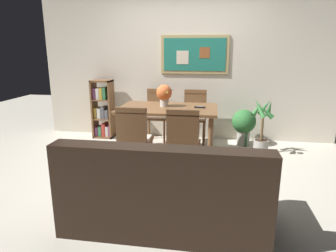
% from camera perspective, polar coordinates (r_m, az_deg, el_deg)
% --- Properties ---
extents(ground_plane, '(12.00, 12.00, 0.00)m').
position_cam_1_polar(ground_plane, '(4.04, 0.83, -8.58)').
color(ground_plane, beige).
extents(wall_back_with_painting, '(5.20, 0.14, 2.60)m').
position_cam_1_polar(wall_back_with_painting, '(5.37, 3.48, 11.51)').
color(wall_back_with_painting, beige).
rests_on(wall_back_with_painting, ground_plane).
extents(dining_table, '(1.43, 0.92, 0.76)m').
position_cam_1_polar(dining_table, '(4.39, 0.05, 2.33)').
color(dining_table, brown).
rests_on(dining_table, ground_plane).
extents(dining_chair_near_right, '(0.40, 0.41, 0.91)m').
position_cam_1_polar(dining_chair_near_right, '(3.61, 2.95, -2.36)').
color(dining_chair_near_right, brown).
rests_on(dining_chair_near_right, ground_plane).
extents(dining_chair_far_right, '(0.40, 0.41, 0.91)m').
position_cam_1_polar(dining_chair_far_right, '(5.10, 5.13, 2.64)').
color(dining_chair_far_right, brown).
rests_on(dining_chair_far_right, ground_plane).
extents(dining_chair_near_left, '(0.40, 0.41, 0.91)m').
position_cam_1_polar(dining_chair_near_left, '(3.75, -6.58, -1.77)').
color(dining_chair_near_left, brown).
rests_on(dining_chair_near_left, ground_plane).
extents(dining_chair_far_left, '(0.40, 0.41, 0.91)m').
position_cam_1_polar(dining_chair_far_left, '(5.19, -2.12, 2.90)').
color(dining_chair_far_left, brown).
rests_on(dining_chair_far_left, ground_plane).
extents(leather_couch, '(1.80, 0.84, 0.84)m').
position_cam_1_polar(leather_couch, '(2.77, -0.65, -12.87)').
color(leather_couch, black).
rests_on(leather_couch, ground_plane).
extents(bookshelf, '(0.36, 0.28, 1.05)m').
position_cam_1_polar(bookshelf, '(5.56, -12.32, 2.77)').
color(bookshelf, brown).
rests_on(bookshelf, ground_plane).
extents(potted_ivy, '(0.40, 0.40, 0.61)m').
position_cam_1_polar(potted_ivy, '(5.15, 14.30, 0.39)').
color(potted_ivy, '#B2ADA3').
rests_on(potted_ivy, ground_plane).
extents(potted_palm, '(0.34, 0.38, 0.89)m').
position_cam_1_polar(potted_palm, '(4.79, 17.50, -0.77)').
color(potted_palm, '#B2ADA3').
rests_on(potted_palm, ground_plane).
extents(flower_vase, '(0.24, 0.23, 0.32)m').
position_cam_1_polar(flower_vase, '(4.40, -0.72, 6.19)').
color(flower_vase, beige).
rests_on(flower_vase, dining_table).
extents(tv_remote, '(0.16, 0.05, 0.02)m').
position_cam_1_polar(tv_remote, '(4.34, 6.13, 3.62)').
color(tv_remote, black).
rests_on(tv_remote, dining_table).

